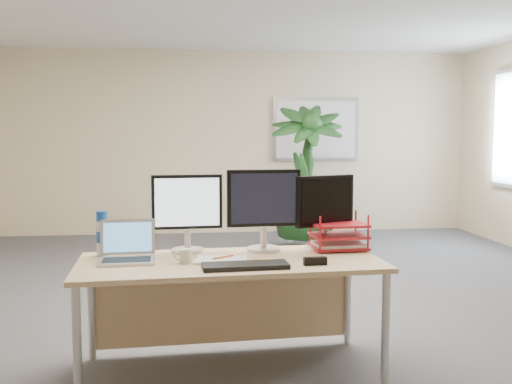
{
  "coord_description": "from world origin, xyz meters",
  "views": [
    {
      "loc": [
        -0.65,
        -4.51,
        1.45
      ],
      "look_at": [
        -0.11,
        0.35,
        0.97
      ],
      "focal_mm": 40.0,
      "sensor_mm": 36.0,
      "label": 1
    }
  ],
  "objects": [
    {
      "name": "letter_tray",
      "position": [
        0.31,
        -0.86,
        0.78
      ],
      "size": [
        0.37,
        0.29,
        0.17
      ],
      "color": "#AD151D",
      "rests_on": "desk"
    },
    {
      "name": "monitor_right",
      "position": [
        -0.19,
        -0.86,
        1.01
      ],
      "size": [
        0.48,
        0.22,
        0.53
      ],
      "color": "silver",
      "rests_on": "desk"
    },
    {
      "name": "back_wall",
      "position": [
        0.0,
        4.0,
        1.35
      ],
      "size": [
        7.0,
        0.04,
        2.7
      ],
      "primitive_type": "cube",
      "color": "beige",
      "rests_on": "floor"
    },
    {
      "name": "keyboard",
      "position": [
        -0.35,
        -1.34,
        0.72
      ],
      "size": [
        0.5,
        0.19,
        0.03
      ],
      "primitive_type": "cube",
      "rotation": [
        0.0,
        0.0,
        0.06
      ],
      "color": "black",
      "rests_on": "desk"
    },
    {
      "name": "floor_plant",
      "position": [
        0.79,
        2.68,
        0.75
      ],
      "size": [
        0.91,
        0.91,
        1.5
      ],
      "primitive_type": "imported",
      "rotation": [
        0.0,
        0.0,
        -0.09
      ],
      "color": "#153A19",
      "rests_on": "floor"
    },
    {
      "name": "monitor_dark",
      "position": [
        0.23,
        -0.81,
        0.98
      ],
      "size": [
        0.42,
        0.2,
        0.49
      ],
      "color": "silver",
      "rests_on": "desk"
    },
    {
      "name": "whiteboard",
      "position": [
        1.2,
        3.97,
        1.55
      ],
      "size": [
        1.3,
        0.04,
        0.95
      ],
      "color": "#BABABF",
      "rests_on": "back_wall"
    },
    {
      "name": "monitor_left",
      "position": [
        -0.69,
        -0.84,
        0.99
      ],
      "size": [
        0.45,
        0.2,
        0.5
      ],
      "color": "silver",
      "rests_on": "desk"
    },
    {
      "name": "spiral_notebook",
      "position": [
        -0.48,
        -1.14,
        0.71
      ],
      "size": [
        0.33,
        0.27,
        0.01
      ],
      "primitive_type": "cube",
      "rotation": [
        0.0,
        0.0,
        -0.14
      ],
      "color": "white",
      "rests_on": "desk"
    },
    {
      "name": "stapler",
      "position": [
        0.06,
        -1.3,
        0.73
      ],
      "size": [
        0.14,
        0.04,
        0.05
      ],
      "primitive_type": "cube",
      "rotation": [
        0.0,
        0.0,
        0.06
      ],
      "color": "black",
      "rests_on": "desk"
    },
    {
      "name": "yellow_highlighter",
      "position": [
        -0.24,
        -1.18,
        0.71
      ],
      "size": [
        0.11,
        0.02,
        0.01
      ],
      "primitive_type": "cylinder",
      "rotation": [
        0.0,
        1.57,
        -0.05
      ],
      "color": "yellow",
      "rests_on": "desk"
    },
    {
      "name": "desk",
      "position": [
        -0.43,
        -1.02,
        0.56
      ],
      "size": [
        1.87,
        0.88,
        0.7
      ],
      "color": "#D4B07D",
      "rests_on": "floor"
    },
    {
      "name": "water_bottle",
      "position": [
        -1.22,
        -0.9,
        0.84
      ],
      "size": [
        0.07,
        0.07,
        0.28
      ],
      "color": "silver",
      "rests_on": "desk"
    },
    {
      "name": "coffee_mug",
      "position": [
        -0.7,
        -1.16,
        0.74
      ],
      "size": [
        0.11,
        0.07,
        0.08
      ],
      "color": "white",
      "rests_on": "desk"
    },
    {
      "name": "laptop",
      "position": [
        -1.05,
        -1.05,
        0.76
      ],
      "size": [
        0.35,
        0.31,
        0.24
      ],
      "color": "silver",
      "rests_on": "desk"
    },
    {
      "name": "floor",
      "position": [
        0.0,
        0.0,
        0.0
      ],
      "size": [
        8.0,
        8.0,
        0.0
      ],
      "primitive_type": "plane",
      "color": "#444449",
      "rests_on": "ground"
    },
    {
      "name": "orange_pen",
      "position": [
        -0.47,
        -1.11,
        0.72
      ],
      "size": [
        0.13,
        0.1,
        0.01
      ],
      "primitive_type": "cylinder",
      "rotation": [
        0.0,
        1.57,
        0.6
      ],
      "color": "#EC4A1A",
      "rests_on": "spiral_notebook"
    }
  ]
}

